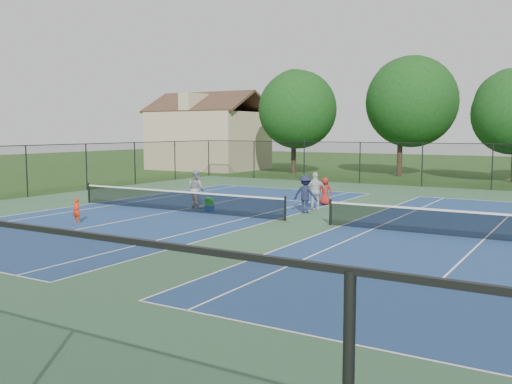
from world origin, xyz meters
The scene contains 15 objects.
ground centered at (0.00, 0.00, 0.00)m, with size 140.00×140.00×0.00m, color #234716.
court_pad centered at (0.00, 0.00, 0.00)m, with size 36.00×36.00×0.01m, color #315834.
tennis_court_left centered at (-7.00, 0.00, 0.10)m, with size 12.00×23.83×1.07m.
tennis_court_right centered at (7.00, 0.00, 0.10)m, with size 12.00×23.83×1.07m.
perimeter_fence centered at (0.00, 0.00, 1.60)m, with size 36.08×36.08×3.02m.
tree_back_a centered at (-13.00, 24.00, 6.04)m, with size 6.80×6.80×9.15m.
tree_back_b centered at (-4.00, 26.00, 6.60)m, with size 7.60×7.60×10.03m.
clapboard_house centered at (-23.00, 25.00, 3.09)m, with size 10.80×8.10×7.65m.
child_player centered at (-8.30, -4.96, 0.53)m, with size 0.38×0.25×1.05m, color red.
instructor centered at (-6.77, 1.31, 0.96)m, with size 0.93×0.72×1.91m, color #969698.
bystander_a centered at (-1.38, 3.75, 0.93)m, with size 1.09×0.45×1.86m, color silver.
bystander_b centered at (-1.35, 2.58, 0.90)m, with size 1.16×0.67×1.80m, color #1A1E3A.
bystander_c centered at (-1.74, 5.71, 0.72)m, with size 0.71×0.46×1.45m, color maroon.
ball_crate centered at (-5.51, 0.66, 0.14)m, with size 0.39×0.33×0.29m, color #153C94.
ball_hopper centered at (-5.51, 0.66, 0.48)m, with size 0.34×0.28×0.39m, color green.
Camera 1 is at (10.31, -21.36, 3.89)m, focal length 40.00 mm.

